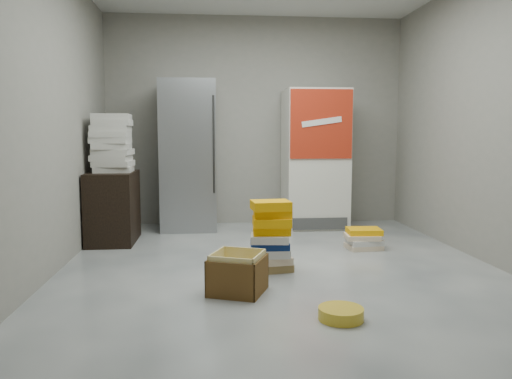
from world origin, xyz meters
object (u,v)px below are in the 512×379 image
(coke_cooler, at_px, (315,159))
(wood_shelf, at_px, (113,207))
(phonebook_stack_main, at_px, (271,236))
(steel_fridge, at_px, (189,156))
(cardboard_box, at_px, (238,276))

(coke_cooler, distance_m, wood_shelf, 2.63)
(phonebook_stack_main, bearing_deg, wood_shelf, 137.28)
(steel_fridge, distance_m, cardboard_box, 2.86)
(coke_cooler, bearing_deg, steel_fridge, 179.82)
(steel_fridge, distance_m, wood_shelf, 1.23)
(wood_shelf, height_order, phonebook_stack_main, wood_shelf)
(wood_shelf, relative_size, phonebook_stack_main, 1.25)
(steel_fridge, xyz_separation_m, phonebook_stack_main, (0.81, -2.11, -0.63))
(coke_cooler, bearing_deg, wood_shelf, -163.72)
(steel_fridge, xyz_separation_m, cardboard_box, (0.47, -2.70, -0.82))
(coke_cooler, relative_size, cardboard_box, 3.53)
(steel_fridge, xyz_separation_m, wood_shelf, (-0.83, -0.73, -0.55))
(steel_fridge, distance_m, coke_cooler, 1.65)
(wood_shelf, height_order, cardboard_box, wood_shelf)
(coke_cooler, xyz_separation_m, cardboard_box, (-1.18, -2.69, -0.77))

